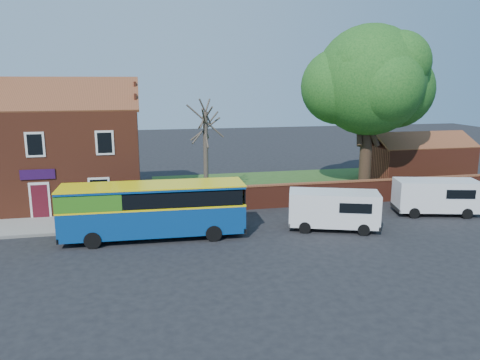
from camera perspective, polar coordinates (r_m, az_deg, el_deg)
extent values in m
plane|color=black|center=(23.58, -9.33, -8.82)|extent=(120.00, 120.00, 0.00)
cube|color=gray|center=(29.64, -23.63, -5.20)|extent=(18.00, 3.50, 0.12)
cube|color=slate|center=(28.00, -24.32, -6.22)|extent=(18.00, 0.15, 0.14)
cube|color=#426B28|center=(38.59, 9.25, -0.55)|extent=(26.00, 12.00, 0.04)
cube|color=brown|center=(34.47, -22.25, 2.67)|extent=(12.00, 8.00, 6.50)
cube|color=brown|center=(32.14, -23.46, 9.59)|extent=(12.30, 4.08, 2.16)
cube|color=brown|center=(36.07, -22.25, 9.85)|extent=(12.30, 4.08, 2.16)
cube|color=black|center=(30.37, -23.72, 3.97)|extent=(1.10, 0.06, 1.50)
cube|color=#4C0F19|center=(30.98, -23.19, -2.45)|extent=(0.95, 0.04, 2.10)
cube|color=silver|center=(30.98, -23.19, -2.35)|extent=(1.20, 0.06, 2.30)
cube|color=#280D3A|center=(30.62, -23.45, 0.63)|extent=(2.00, 0.06, 0.60)
cube|color=maroon|center=(33.06, 13.05, -1.53)|extent=(22.00, 0.30, 1.50)
cube|color=brown|center=(32.89, 13.11, -0.17)|extent=(22.00, 0.38, 0.10)
cube|color=maroon|center=(42.40, 20.74, 1.99)|extent=(8.00, 5.00, 3.00)
cube|color=brown|center=(41.08, 21.88, 4.50)|extent=(8.20, 2.56, 1.24)
cube|color=brown|center=(43.16, 20.05, 4.96)|extent=(8.20, 2.56, 1.24)
cube|color=navy|center=(25.58, -10.44, -4.58)|extent=(9.69, 2.72, 1.53)
cube|color=yellow|center=(25.37, -10.51, -2.93)|extent=(9.71, 2.74, 0.10)
cube|color=black|center=(25.26, -10.55, -1.92)|extent=(9.31, 2.73, 0.76)
cube|color=#37821C|center=(25.49, -17.70, -2.17)|extent=(3.35, 2.55, 0.82)
cube|color=navy|center=(25.14, -10.59, -0.79)|extent=(9.69, 2.72, 0.14)
cube|color=yellow|center=(25.12, -10.60, -0.62)|extent=(9.73, 2.76, 0.06)
cylinder|color=black|center=(24.93, -17.52, -7.01)|extent=(0.87, 0.31, 0.87)
cylinder|color=black|center=(27.05, -16.95, -5.48)|extent=(0.87, 0.31, 0.87)
cylinder|color=black|center=(24.87, -3.23, -6.50)|extent=(0.87, 0.31, 0.87)
cylinder|color=black|center=(26.99, -3.82, -5.00)|extent=(0.87, 0.31, 0.87)
cube|color=white|center=(27.06, 11.33, -3.38)|extent=(5.37, 3.52, 1.90)
cube|color=black|center=(27.25, 16.07, -2.86)|extent=(0.63, 1.63, 0.75)
cube|color=black|center=(27.59, 16.36, -5.17)|extent=(0.75, 1.92, 0.24)
cylinder|color=black|center=(26.34, 7.91, -5.76)|extent=(0.69, 0.42, 0.66)
cylinder|color=black|center=(28.13, 7.86, -4.60)|extent=(0.69, 0.42, 0.66)
cylinder|color=black|center=(26.59, 14.84, -5.88)|extent=(0.69, 0.42, 0.66)
cylinder|color=black|center=(28.37, 14.34, -4.73)|extent=(0.69, 0.42, 0.66)
cube|color=white|center=(31.99, 22.78, -1.70)|extent=(5.35, 3.16, 1.90)
cube|color=black|center=(32.79, 26.51, -1.17)|extent=(0.49, 1.67, 0.75)
cube|color=black|center=(33.14, 26.66, -3.11)|extent=(0.58, 1.97, 0.24)
cylinder|color=black|center=(30.81, 20.46, -3.79)|extent=(0.70, 0.37, 0.66)
cylinder|color=black|center=(32.54, 19.43, -2.89)|extent=(0.70, 0.37, 0.66)
cylinder|color=black|center=(31.97, 25.93, -3.69)|extent=(0.70, 0.37, 0.66)
cylinder|color=black|center=(33.64, 24.65, -2.84)|extent=(0.70, 0.37, 0.66)
cylinder|color=black|center=(36.54, 15.04, 2.54)|extent=(0.89, 0.89, 5.11)
sphere|color=#3D8128|center=(36.08, 15.54, 11.63)|extent=(8.00, 8.00, 8.00)
sphere|color=#3D8128|center=(37.60, 18.38, 10.44)|extent=(5.78, 5.78, 5.78)
sphere|color=#3D8128|center=(35.77, 11.95, 11.09)|extent=(5.56, 5.56, 5.56)
cylinder|color=#4C4238|center=(33.86, -4.19, 3.09)|extent=(0.35, 0.35, 6.16)
cylinder|color=#4C4238|center=(33.59, -4.25, 6.80)|extent=(0.36, 3.00, 2.42)
cylinder|color=#4C4238|center=(33.61, -4.24, 6.42)|extent=(1.57, 2.22, 2.21)
cylinder|color=#4C4238|center=(33.57, -4.26, 7.17)|extent=(2.52, 1.15, 2.45)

